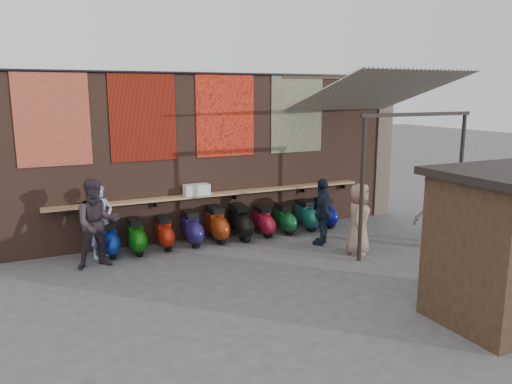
{
  "coord_description": "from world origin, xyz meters",
  "views": [
    {
      "loc": [
        -4.28,
        -8.86,
        3.55
      ],
      "look_at": [
        0.51,
        1.2,
        1.31
      ],
      "focal_mm": 35.0,
      "sensor_mm": 36.0,
      "label": 1
    }
  ],
  "objects_px": {
    "scooter_stool_8": "(306,215)",
    "shopper_grey": "(437,209)",
    "scooter_stool_4": "(216,224)",
    "diner_right": "(97,224)",
    "market_stall": "(510,250)",
    "diner_left": "(101,221)",
    "shopper_tan": "(359,219)",
    "scooter_stool_7": "(284,219)",
    "scooter_stool_6": "(263,221)",
    "scooter_stool_5": "(240,222)",
    "scooter_stool_9": "(325,213)",
    "scooter_stool_2": "(164,233)",
    "scooter_stool_3": "(192,229)",
    "shopper_navy": "(322,212)",
    "scooter_stool_1": "(136,236)",
    "scooter_stool_0": "(110,240)",
    "shelf_box": "(197,190)"
  },
  "relations": [
    {
      "from": "scooter_stool_7",
      "to": "shopper_grey",
      "type": "bearing_deg",
      "value": -44.29
    },
    {
      "from": "scooter_stool_2",
      "to": "diner_right",
      "type": "height_order",
      "value": "diner_right"
    },
    {
      "from": "shopper_tan",
      "to": "scooter_stool_5",
      "type": "bearing_deg",
      "value": 87.85
    },
    {
      "from": "scooter_stool_3",
      "to": "scooter_stool_8",
      "type": "relative_size",
      "value": 1.04
    },
    {
      "from": "scooter_stool_5",
      "to": "market_stall",
      "type": "height_order",
      "value": "market_stall"
    },
    {
      "from": "diner_left",
      "to": "shopper_tan",
      "type": "bearing_deg",
      "value": -47.84
    },
    {
      "from": "scooter_stool_4",
      "to": "diner_right",
      "type": "relative_size",
      "value": 0.48
    },
    {
      "from": "scooter_stool_7",
      "to": "diner_left",
      "type": "xyz_separation_m",
      "value": [
        -4.51,
        0.02,
        0.44
      ]
    },
    {
      "from": "scooter_stool_9",
      "to": "diner_right",
      "type": "height_order",
      "value": "diner_right"
    },
    {
      "from": "diner_right",
      "to": "shopper_navy",
      "type": "bearing_deg",
      "value": -9.3
    },
    {
      "from": "scooter_stool_4",
      "to": "shopper_navy",
      "type": "height_order",
      "value": "shopper_navy"
    },
    {
      "from": "shopper_tan",
      "to": "scooter_stool_8",
      "type": "bearing_deg",
      "value": 46.52
    },
    {
      "from": "scooter_stool_8",
      "to": "shopper_grey",
      "type": "height_order",
      "value": "shopper_grey"
    },
    {
      "from": "shopper_grey",
      "to": "scooter_stool_5",
      "type": "bearing_deg",
      "value": -26.08
    },
    {
      "from": "shopper_grey",
      "to": "scooter_stool_4",
      "type": "bearing_deg",
      "value": -23.21
    },
    {
      "from": "scooter_stool_4",
      "to": "diner_right",
      "type": "height_order",
      "value": "diner_right"
    },
    {
      "from": "scooter_stool_2",
      "to": "scooter_stool_8",
      "type": "distance_m",
      "value": 3.79
    },
    {
      "from": "scooter_stool_2",
      "to": "scooter_stool_3",
      "type": "xyz_separation_m",
      "value": [
        0.65,
        -0.03,
        0.03
      ]
    },
    {
      "from": "scooter_stool_3",
      "to": "shopper_tan",
      "type": "distance_m",
      "value": 3.86
    },
    {
      "from": "diner_right",
      "to": "shopper_navy",
      "type": "relative_size",
      "value": 1.16
    },
    {
      "from": "shopper_grey",
      "to": "market_stall",
      "type": "relative_size",
      "value": 0.79
    },
    {
      "from": "scooter_stool_5",
      "to": "diner_left",
      "type": "relative_size",
      "value": 0.55
    },
    {
      "from": "scooter_stool_4",
      "to": "scooter_stool_8",
      "type": "height_order",
      "value": "scooter_stool_4"
    },
    {
      "from": "scooter_stool_7",
      "to": "scooter_stool_3",
      "type": "bearing_deg",
      "value": 179.38
    },
    {
      "from": "scooter_stool_2",
      "to": "scooter_stool_6",
      "type": "bearing_deg",
      "value": -1.09
    },
    {
      "from": "scooter_stool_5",
      "to": "scooter_stool_9",
      "type": "distance_m",
      "value": 2.5
    },
    {
      "from": "diner_right",
      "to": "diner_left",
      "type": "bearing_deg",
      "value": 73.84
    },
    {
      "from": "shelf_box",
      "to": "shopper_tan",
      "type": "relative_size",
      "value": 0.38
    },
    {
      "from": "scooter_stool_9",
      "to": "scooter_stool_0",
      "type": "bearing_deg",
      "value": -179.76
    },
    {
      "from": "scooter_stool_6",
      "to": "scooter_stool_8",
      "type": "bearing_deg",
      "value": 0.46
    },
    {
      "from": "diner_left",
      "to": "scooter_stool_6",
      "type": "bearing_deg",
      "value": -25.07
    },
    {
      "from": "scooter_stool_4",
      "to": "shopper_grey",
      "type": "height_order",
      "value": "shopper_grey"
    },
    {
      "from": "scooter_stool_5",
      "to": "diner_left",
      "type": "distance_m",
      "value": 3.3
    },
    {
      "from": "shopper_tan",
      "to": "market_stall",
      "type": "height_order",
      "value": "market_stall"
    },
    {
      "from": "scooter_stool_7",
      "to": "scooter_stool_6",
      "type": "bearing_deg",
      "value": 179.2
    },
    {
      "from": "scooter_stool_1",
      "to": "scooter_stool_0",
      "type": "bearing_deg",
      "value": 173.41
    },
    {
      "from": "shopper_tan",
      "to": "scooter_stool_4",
      "type": "bearing_deg",
      "value": 94.49
    },
    {
      "from": "scooter_stool_9",
      "to": "shopper_grey",
      "type": "height_order",
      "value": "shopper_grey"
    },
    {
      "from": "scooter_stool_0",
      "to": "scooter_stool_2",
      "type": "bearing_deg",
      "value": 0.78
    },
    {
      "from": "scooter_stool_0",
      "to": "scooter_stool_5",
      "type": "xyz_separation_m",
      "value": [
        3.11,
        -0.06,
        0.05
      ]
    },
    {
      "from": "scooter_stool_0",
      "to": "scooter_stool_3",
      "type": "relative_size",
      "value": 0.92
    },
    {
      "from": "scooter_stool_3",
      "to": "scooter_stool_5",
      "type": "bearing_deg",
      "value": -2.04
    },
    {
      "from": "scooter_stool_6",
      "to": "shopper_grey",
      "type": "xyz_separation_m",
      "value": [
        3.2,
        -2.56,
        0.54
      ]
    },
    {
      "from": "scooter_stool_3",
      "to": "scooter_stool_7",
      "type": "distance_m",
      "value": 2.47
    },
    {
      "from": "scooter_stool_7",
      "to": "diner_left",
      "type": "bearing_deg",
      "value": 179.75
    },
    {
      "from": "scooter_stool_7",
      "to": "shopper_tan",
      "type": "relative_size",
      "value": 0.48
    },
    {
      "from": "scooter_stool_4",
      "to": "market_stall",
      "type": "distance_m",
      "value": 6.5
    },
    {
      "from": "diner_left",
      "to": "diner_right",
      "type": "relative_size",
      "value": 0.88
    },
    {
      "from": "scooter_stool_1",
      "to": "scooter_stool_3",
      "type": "bearing_deg",
      "value": 2.28
    },
    {
      "from": "scooter_stool_7",
      "to": "scooter_stool_9",
      "type": "height_order",
      "value": "scooter_stool_9"
    }
  ]
}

